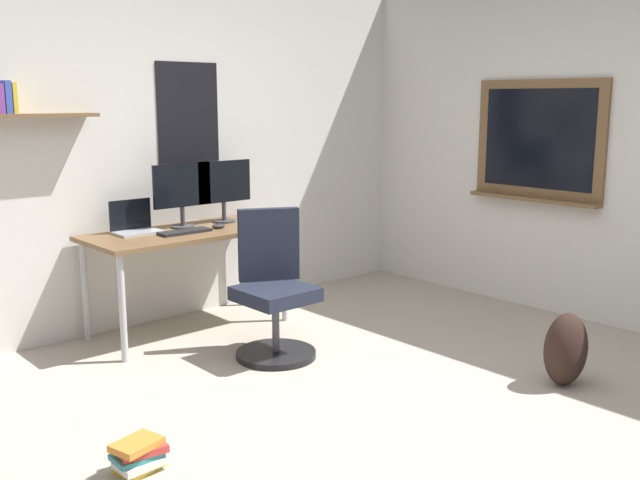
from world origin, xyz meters
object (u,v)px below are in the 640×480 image
Objects in this scene: monitor_secondary at (224,187)px; coffee_mug at (260,215)px; desk at (188,240)px; computer_mouse at (219,226)px; keyboard at (185,232)px; laptop at (135,225)px; office_chair at (273,294)px; monitor_primary at (182,191)px; book_stack_on_floor at (139,455)px; backpack at (566,349)px.

monitor_secondary is 5.04× the size of coffee_mug.
desk is at bearing 176.83° from coffee_mug.
keyboard is at bearing 180.00° from computer_mouse.
desk is 0.38m from laptop.
office_chair is at bearing -64.04° from laptop.
monitor_primary is 1.76× the size of book_stack_on_floor.
laptop is 0.67× the size of monitor_secondary.
office_chair is at bearing -73.29° from keyboard.
laptop reaches higher than book_stack_on_floor.
desk is 2.63m from backpack.
monitor_secondary reaches higher than laptop.
office_chair is 1.09m from monitor_primary.
coffee_mug is (0.47, 0.77, 0.38)m from office_chair.
computer_mouse is at bearing -22.01° from desk.
monitor_primary is 4.46× the size of computer_mouse.
laptop is 0.71× the size of backpack.
desk reaches higher than backpack.
backpack is at bearing -74.03° from monitor_secondary.
backpack is at bearing -17.53° from book_stack_on_floor.
desk is 0.53m from monitor_secondary.
office_chair is at bearing -121.79° from coffee_mug.
office_chair is 3.06× the size of laptop.
backpack is (1.06, -2.45, -0.79)m from monitor_primary.
coffee_mug is (0.94, -0.19, -0.01)m from laptop.
monitor_secondary reaches higher than desk.
office_chair is 1.83m from backpack.
keyboard is 3.56× the size of computer_mouse.
coffee_mug is at bearing -11.51° from laptop.
laptop reaches higher than desk.
keyboard is at bearing 106.71° from office_chair.
coffee_mug is at bearing -13.84° from monitor_primary.
desk is 0.36m from monitor_primary.
laptop is 0.84× the size of keyboard.
monitor_secondary is at bearing -3.84° from laptop.
monitor_primary is at bearing 166.16° from coffee_mug.
office_chair is at bearing -83.27° from monitor_primary.
computer_mouse is (0.21, -0.08, 0.09)m from desk.
monitor_secondary is at bearing 147.26° from coffee_mug.
keyboard is (-0.11, -0.19, -0.26)m from monitor_primary.
monitor_primary is 5.04× the size of coffee_mug.
book_stack_on_floor is (-1.26, -1.60, -0.59)m from desk.
desk is at bearing 49.54° from keyboard.
monitor_secondary is 0.35m from coffee_mug.
backpack is at bearing -78.28° from coffee_mug.
monitor_secondary is (0.39, 0.11, 0.34)m from desk.
book_stack_on_floor is at bearing -117.94° from laptop.
monitor_secondary is 4.46× the size of computer_mouse.
book_stack_on_floor is (-0.93, -1.76, -0.71)m from laptop.
computer_mouse is (0.53, -0.24, -0.04)m from laptop.
coffee_mug reaches higher than computer_mouse.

